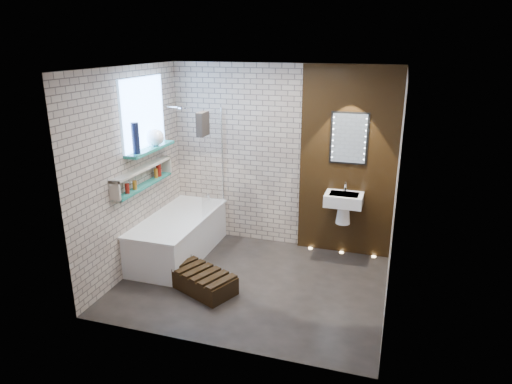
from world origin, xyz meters
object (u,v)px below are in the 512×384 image
(bath_screen, at_px, (212,161))
(washbasin, at_px, (344,203))
(bathtub, at_px, (179,236))
(walnut_step, at_px, (198,279))
(led_mirror, at_px, (349,138))

(bath_screen, distance_m, washbasin, 1.89)
(bathtub, relative_size, walnut_step, 1.80)
(bathtub, distance_m, led_mirror, 2.68)
(washbasin, height_order, led_mirror, led_mirror)
(bathtub, height_order, washbasin, washbasin)
(bathtub, xyz_separation_m, washbasin, (2.17, 0.62, 0.50))
(bath_screen, relative_size, led_mirror, 2.00)
(bathtub, bearing_deg, bath_screen, 51.10)
(bathtub, relative_size, washbasin, 3.00)
(bath_screen, xyz_separation_m, washbasin, (1.82, 0.18, -0.49))
(bathtub, xyz_separation_m, walnut_step, (0.62, -0.75, -0.18))
(bathtub, height_order, bath_screen, bath_screen)
(bathtub, xyz_separation_m, bath_screen, (0.35, 0.44, 0.99))
(led_mirror, bearing_deg, bath_screen, -169.34)
(bath_screen, height_order, walnut_step, bath_screen)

